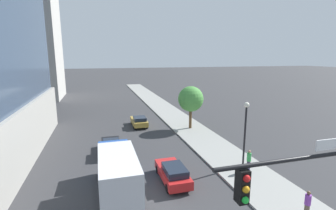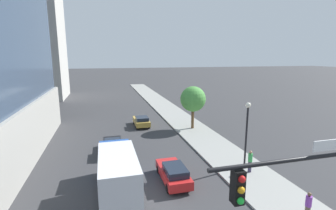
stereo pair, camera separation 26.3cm
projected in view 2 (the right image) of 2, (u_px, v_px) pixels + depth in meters
The scene contains 11 objects.
sidewalk at pixel (217, 149), 24.79m from camera, with size 4.53×120.00×0.15m, color gray.
construction_building at pixel (21, 18), 51.55m from camera, with size 16.40×22.71×41.30m.
traffic_light_pole at pixel (320, 198), 8.12m from camera, with size 6.41×0.48×6.58m.
street_lamp at pixel (247, 125), 20.31m from camera, with size 0.44×0.44×5.48m.
street_tree at pixel (193, 99), 31.17m from camera, with size 3.25×3.25×5.46m.
car_gold at pixel (141, 121), 33.14m from camera, with size 1.85×4.11×1.42m.
car_black at pixel (113, 146), 24.00m from camera, with size 1.79×4.23×1.44m.
car_red at pixel (173, 173), 18.39m from camera, with size 1.76×4.39×1.44m.
box_truck at pixel (118, 172), 16.10m from camera, with size 2.33×7.77×3.35m.
pedestrian_green_shirt at pixel (250, 161), 19.64m from camera, with size 0.34×0.34×1.80m.
pedestrian_purple_shirt at pixel (308, 206), 13.93m from camera, with size 0.34×0.34×1.66m.
Camera 2 is at (-2.58, -1.34, 9.33)m, focal length 26.19 mm.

